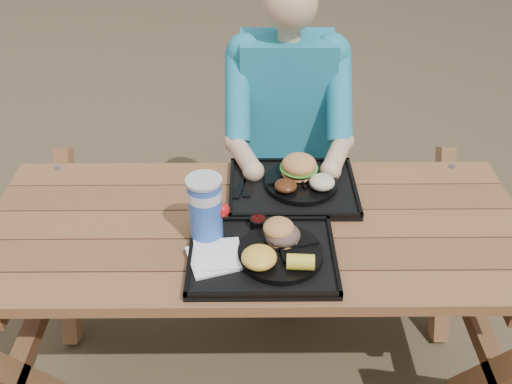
{
  "coord_description": "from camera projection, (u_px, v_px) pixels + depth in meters",
  "views": [
    {
      "loc": [
        -0.01,
        -1.47,
        1.95
      ],
      "look_at": [
        0.0,
        0.0,
        0.88
      ],
      "focal_mm": 40.0,
      "sensor_mm": 36.0,
      "label": 1
    }
  ],
  "objects": [
    {
      "name": "tray_far",
      "position": [
        293.0,
        189.0,
        2.04
      ],
      "size": [
        0.45,
        0.35,
        0.02
      ],
      "primitive_type": "cube",
      "color": "black",
      "rests_on": "picnic_table"
    },
    {
      "name": "picnic_table",
      "position": [
        256.0,
        302.0,
        2.11
      ],
      "size": [
        1.8,
        1.49,
        0.75
      ],
      "primitive_type": null,
      "color": "#999999",
      "rests_on": "ground"
    },
    {
      "name": "plate_far",
      "position": [
        301.0,
        183.0,
        2.03
      ],
      "size": [
        0.26,
        0.26,
        0.02
      ],
      "primitive_type": "cylinder",
      "color": "black",
      "rests_on": "tray_far"
    },
    {
      "name": "baked_beans",
      "position": [
        286.0,
        186.0,
        1.97
      ],
      "size": [
        0.08,
        0.08,
        0.04
      ],
      "primitive_type": "ellipsoid",
      "color": "#4E250F",
      "rests_on": "plate_far"
    },
    {
      "name": "soda_cup",
      "position": [
        205.0,
        210.0,
        1.75
      ],
      "size": [
        0.1,
        0.1,
        0.21
      ],
      "primitive_type": "cylinder",
      "color": "blue",
      "rests_on": "tray_near"
    },
    {
      "name": "burger",
      "position": [
        299.0,
        161.0,
        2.03
      ],
      "size": [
        0.13,
        0.13,
        0.11
      ],
      "primitive_type": null,
      "color": "#D2894A",
      "rests_on": "plate_far"
    },
    {
      "name": "tray_near",
      "position": [
        262.0,
        257.0,
        1.74
      ],
      "size": [
        0.45,
        0.35,
        0.02
      ],
      "primitive_type": "cube",
      "color": "black",
      "rests_on": "picnic_table"
    },
    {
      "name": "condiment_mustard",
      "position": [
        282.0,
        227.0,
        1.83
      ],
      "size": [
        0.04,
        0.04,
        0.03
      ],
      "primitive_type": "cylinder",
      "color": "yellow",
      "rests_on": "tray_near"
    },
    {
      "name": "mac_cheese",
      "position": [
        259.0,
        257.0,
        1.66
      ],
      "size": [
        0.11,
        0.11,
        0.05
      ],
      "primitive_type": "ellipsoid",
      "color": "yellow",
      "rests_on": "plate_near"
    },
    {
      "name": "napkin_stack",
      "position": [
        214.0,
        258.0,
        1.72
      ],
      "size": [
        0.18,
        0.18,
        0.02
      ],
      "primitive_type": "cube",
      "rotation": [
        0.0,
        0.0,
        0.31
      ],
      "color": "white",
      "rests_on": "tray_near"
    },
    {
      "name": "plate_near",
      "position": [
        280.0,
        253.0,
        1.73
      ],
      "size": [
        0.26,
        0.26,
        0.02
      ],
      "primitive_type": "cylinder",
      "color": "black",
      "rests_on": "tray_near"
    },
    {
      "name": "cutlery_far",
      "position": [
        248.0,
        183.0,
        2.04
      ],
      "size": [
        0.04,
        0.17,
        0.01
      ],
      "primitive_type": "cube",
      "rotation": [
        0.0,
        0.0,
        -0.06
      ],
      "color": "black",
      "rests_on": "tray_far"
    },
    {
      "name": "ground",
      "position": [
        256.0,
        366.0,
        2.33
      ],
      "size": [
        60.0,
        60.0,
        0.0
      ],
      "primitive_type": "plane",
      "color": "#999999",
      "rests_on": "ground"
    },
    {
      "name": "diner",
      "position": [
        285.0,
        147.0,
        2.5
      ],
      "size": [
        0.48,
        0.84,
        1.28
      ],
      "primitive_type": null,
      "color": "#19A9B5",
      "rests_on": "ground"
    },
    {
      "name": "condiment_bbq",
      "position": [
        258.0,
        222.0,
        1.84
      ],
      "size": [
        0.05,
        0.05,
        0.03
      ],
      "primitive_type": "cylinder",
      "color": "black",
      "rests_on": "tray_near"
    },
    {
      "name": "potato_salad",
      "position": [
        322.0,
        182.0,
        1.97
      ],
      "size": [
        0.09,
        0.09,
        0.05
      ],
      "primitive_type": "ellipsoid",
      "color": "beige",
      "rests_on": "plate_far"
    },
    {
      "name": "corn_cob",
      "position": [
        300.0,
        262.0,
        1.65
      ],
      "size": [
        0.09,
        0.09,
        0.05
      ],
      "primitive_type": null,
      "rotation": [
        0.0,
        0.0,
        -0.06
      ],
      "color": "yellow",
      "rests_on": "plate_near"
    },
    {
      "name": "sandwich",
      "position": [
        283.0,
        227.0,
        1.73
      ],
      "size": [
        0.1,
        0.1,
        0.11
      ],
      "primitive_type": null,
      "color": "#C68446",
      "rests_on": "plate_near"
    }
  ]
}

